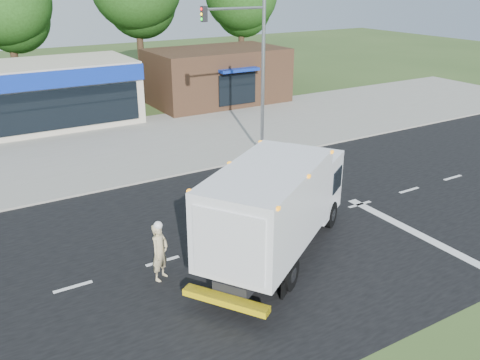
% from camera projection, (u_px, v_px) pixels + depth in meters
% --- Properties ---
extents(ground, '(120.00, 120.00, 0.00)m').
position_uv_depth(ground, '(303.00, 221.00, 20.09)').
color(ground, '#385123').
rests_on(ground, ground).
extents(road_asphalt, '(60.00, 14.00, 0.02)m').
position_uv_depth(road_asphalt, '(303.00, 221.00, 20.09)').
color(road_asphalt, black).
rests_on(road_asphalt, ground).
extents(sidewalk, '(60.00, 2.40, 0.12)m').
position_uv_depth(sidewalk, '(208.00, 160.00, 26.60)').
color(sidewalk, gray).
rests_on(sidewalk, ground).
extents(parking_apron, '(60.00, 9.00, 0.02)m').
position_uv_depth(parking_apron, '(164.00, 134.00, 31.23)').
color(parking_apron, gray).
rests_on(parking_apron, ground).
extents(lane_markings, '(55.20, 7.00, 0.01)m').
position_uv_depth(lane_markings, '(353.00, 226.00, 19.65)').
color(lane_markings, silver).
rests_on(lane_markings, road_asphalt).
extents(ems_box_truck, '(8.03, 6.48, 3.55)m').
position_uv_depth(ems_box_truck, '(277.00, 202.00, 16.79)').
color(ems_box_truck, black).
rests_on(ems_box_truck, ground).
extents(emergency_worker, '(0.84, 0.77, 2.03)m').
position_uv_depth(emergency_worker, '(160.00, 251.00, 15.90)').
color(emergency_worker, tan).
rests_on(emergency_worker, ground).
extents(brown_storefront, '(10.00, 6.70, 4.00)m').
position_uv_depth(brown_storefront, '(217.00, 76.00, 38.59)').
color(brown_storefront, '#382316').
rests_on(brown_storefront, ground).
extents(traffic_signal_pole, '(3.51, 0.25, 8.00)m').
position_uv_depth(traffic_signal_pole, '(252.00, 64.00, 25.43)').
color(traffic_signal_pole, gray).
rests_on(traffic_signal_pole, ground).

